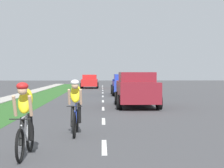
% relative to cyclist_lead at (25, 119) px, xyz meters
% --- Properties ---
extents(ground_plane, '(120.00, 120.00, 0.00)m').
position_rel_cyclist_lead_xyz_m(ground_plane, '(1.66, 13.34, -0.81)').
color(ground_plane, '#424244').
extents(grass_verge, '(2.51, 70.00, 0.01)m').
position_rel_cyclist_lead_xyz_m(grass_verge, '(-2.84, 13.34, -0.81)').
color(grass_verge, '#2D6026').
rests_on(grass_verge, ground_plane).
extents(lane_markings_center, '(0.12, 53.13, 0.01)m').
position_rel_cyclist_lead_xyz_m(lane_markings_center, '(1.66, 17.34, -0.81)').
color(lane_markings_center, white).
rests_on(lane_markings_center, ground_plane).
extents(cyclist_lead, '(0.42, 1.72, 1.58)m').
position_rel_cyclist_lead_xyz_m(cyclist_lead, '(0.00, 0.00, 0.00)').
color(cyclist_lead, black).
rests_on(cyclist_lead, ground_plane).
extents(cyclist_trailing, '(0.42, 1.72, 1.58)m').
position_rel_cyclist_lead_xyz_m(cyclist_trailing, '(0.86, 2.72, 0.00)').
color(cyclist_trailing, black).
rests_on(cyclist_trailing, ground_plane).
extents(suv_maroon, '(2.15, 4.70, 1.79)m').
position_rel_cyclist_lead_xyz_m(suv_maroon, '(3.39, 11.29, 0.14)').
color(suv_maroon, maroon).
rests_on(suv_maroon, ground_plane).
extents(pickup_blue, '(2.22, 5.10, 1.64)m').
position_rel_cyclist_lead_xyz_m(pickup_blue, '(3.45, 21.26, 0.02)').
color(pickup_blue, '#23389E').
rests_on(pickup_blue, ground_plane).
extents(sedan_red, '(1.98, 4.30, 1.52)m').
position_rel_cyclist_lead_xyz_m(sedan_red, '(0.21, 34.05, -0.04)').
color(sedan_red, red).
rests_on(sedan_red, ground_plane).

